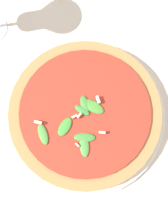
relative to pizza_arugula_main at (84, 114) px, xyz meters
The scene contains 2 objects.
ground_plane 0.02m from the pizza_arugula_main, 105.11° to the right, with size 6.00×6.00×0.00m, color beige.
pizza_arugula_main is the anchor object (origin of this frame).
Camera 1 is at (-0.04, 0.13, 0.61)m, focal length 50.00 mm.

